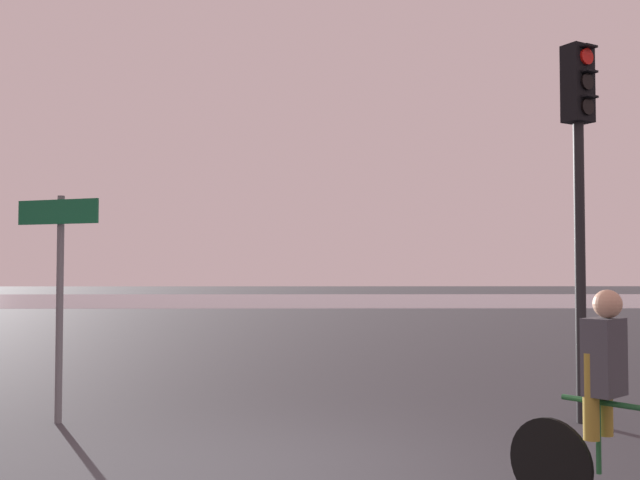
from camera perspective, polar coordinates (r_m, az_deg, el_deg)
name	(u,v)px	position (r m, az deg, el deg)	size (l,w,h in m)	color
ground_plane	(267,477)	(6.35, -4.23, -18.42)	(120.00, 120.00, 0.00)	#333338
water_strip	(305,300)	(38.65, -1.19, -4.82)	(80.00, 16.00, 0.01)	slate
traffic_light_near_right	(579,159)	(8.80, 20.01, 6.12)	(0.40, 0.42, 4.35)	black
direction_sign_post	(59,274)	(8.69, -20.16, -2.58)	(1.04, 0.41, 2.60)	slate
cyclist	(610,405)	(5.45, 22.18, -12.14)	(1.16, 1.31, 1.62)	black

